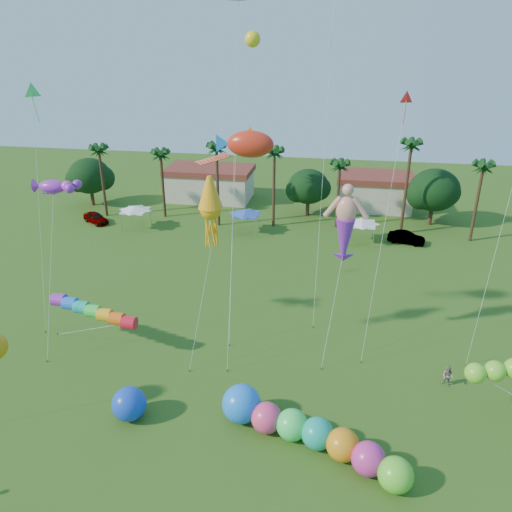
% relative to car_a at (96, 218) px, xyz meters
% --- Properties ---
extents(ground, '(160.00, 160.00, 0.00)m').
position_rel_car_a_xyz_m(ground, '(26.09, -37.03, -0.71)').
color(ground, '#285116').
rests_on(ground, ground).
extents(tree_line, '(69.46, 8.91, 11.00)m').
position_rel_car_a_xyz_m(tree_line, '(29.65, 6.97, 3.57)').
color(tree_line, '#3A2819').
rests_on(tree_line, ground).
extents(buildings_row, '(35.00, 7.00, 4.00)m').
position_rel_car_a_xyz_m(buildings_row, '(23.00, 12.97, 1.29)').
color(buildings_row, beige).
rests_on(buildings_row, ground).
extents(tent_row, '(31.00, 4.00, 0.60)m').
position_rel_car_a_xyz_m(tent_row, '(20.09, -0.69, 2.04)').
color(tent_row, white).
rests_on(tent_row, ground).
extents(car_a, '(4.39, 3.65, 1.41)m').
position_rel_car_a_xyz_m(car_a, '(0.00, 0.00, 0.00)').
color(car_a, '#4C4C54').
rests_on(car_a, ground).
extents(car_b, '(4.47, 2.48, 1.40)m').
position_rel_car_a_xyz_m(car_b, '(39.41, -0.20, -0.01)').
color(car_b, '#4C4C54').
rests_on(car_b, ground).
extents(spectator_b, '(0.97, 0.91, 1.59)m').
position_rel_car_a_xyz_m(spectator_b, '(39.65, -26.89, 0.09)').
color(spectator_b, gray).
rests_on(spectator_b, ground).
extents(caterpillar_inflatable, '(11.80, 6.38, 2.49)m').
position_rel_car_a_xyz_m(caterpillar_inflatable, '(30.27, -34.15, 0.34)').
color(caterpillar_inflatable, '#ED3E77').
rests_on(caterpillar_inflatable, ground).
extents(blue_ball, '(2.21, 2.21, 2.21)m').
position_rel_car_a_xyz_m(blue_ball, '(19.07, -33.76, 0.40)').
color(blue_ball, blue).
rests_on(blue_ball, ground).
extents(rainbow_tube, '(9.18, 2.95, 3.43)m').
position_rel_car_a_xyz_m(rainbow_tube, '(14.67, -27.28, 2.22)').
color(rainbow_tube, red).
rests_on(rainbow_tube, ground).
extents(green_worm, '(10.03, 2.21, 4.07)m').
position_rel_car_a_xyz_m(green_worm, '(40.45, -29.73, 2.58)').
color(green_worm, '#72D62F').
rests_on(green_worm, ground).
extents(merman_kite, '(2.48, 4.95, 12.50)m').
position_rel_car_a_xyz_m(merman_kite, '(31.89, -22.52, 8.93)').
color(merman_kite, '#E29380').
rests_on(merman_kite, ground).
extents(fish_kite, '(5.10, 6.16, 16.67)m').
position_rel_car_a_xyz_m(fish_kite, '(24.95, -22.88, 14.92)').
color(fish_kite, red).
rests_on(fish_kite, ground).
extents(squid_kite, '(2.12, 4.15, 13.97)m').
position_rel_car_a_xyz_m(squid_kite, '(22.57, -25.24, 10.81)').
color(squid_kite, '#FAA114').
rests_on(squid_kite, ground).
extents(lobster_kite, '(3.73, 5.00, 13.29)m').
position_rel_car_a_xyz_m(lobster_kite, '(10.91, -25.43, 11.89)').
color(lobster_kite, purple).
rests_on(lobster_kite, ground).
extents(delta_kite_red, '(2.05, 3.98, 19.24)m').
position_rel_car_a_xyz_m(delta_kite_red, '(35.21, -21.61, 17.52)').
color(delta_kite_red, red).
rests_on(delta_kite_red, ground).
extents(delta_kite_green, '(1.12, 4.19, 19.41)m').
position_rel_car_a_xyz_m(delta_kite_green, '(8.36, -21.97, 17.80)').
color(delta_kite_green, '#38EF6A').
rests_on(delta_kite_green, ground).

